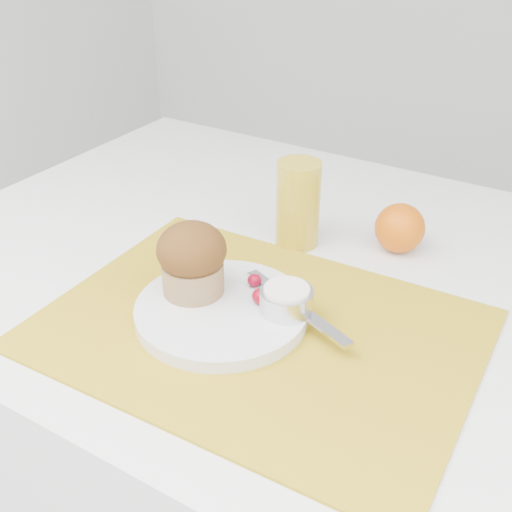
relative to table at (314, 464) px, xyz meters
The scene contains 11 objects.
table is the anchor object (origin of this frame).
placemat 0.41m from the table, 95.52° to the right, with size 0.51×0.37×0.00m, color gold.
plate 0.42m from the table, 111.84° to the right, with size 0.21×0.21×0.02m, color silver.
ramekin 0.43m from the table, 86.80° to the right, with size 0.06×0.06×0.03m, color silver.
cream 0.44m from the table, 86.80° to the right, with size 0.05×0.05×0.01m, color white.
raspberry_near 0.42m from the table, 116.98° to the right, with size 0.02×0.02×0.02m, color #5E0213.
raspberry_far 0.43m from the table, 101.54° to the right, with size 0.02×0.02×0.02m, color #61020F.
butter_knife 0.42m from the table, 82.51° to the right, with size 0.19×0.01×0.00m, color #B6BABF.
orange 0.43m from the table, 63.08° to the left, with size 0.07×0.07×0.07m, color #DE5F07.
juice_glass 0.45m from the table, 144.24° to the left, with size 0.06×0.06×0.13m, color gold.
muffin 0.48m from the table, 126.39° to the right, with size 0.10×0.10×0.09m.
Camera 1 is at (0.30, -0.63, 1.22)m, focal length 45.00 mm.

